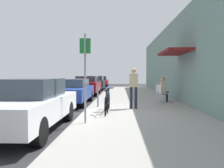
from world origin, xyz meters
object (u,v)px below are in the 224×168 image
object	(u,v)px
parked_car_4	(101,81)
seated_patron_0	(164,89)
street_sign	(85,71)
cafe_chair_1	(160,91)
parked_car_2	(87,85)
parking_meter	(98,90)
pedestrian_standing	(134,85)
parked_car_1	(72,91)
bicycle_1	(108,102)
bicycle_0	(106,103)
cafe_chair_0	(163,92)
parked_car_0	(29,104)
parked_car_3	(95,83)

from	to	relation	value
parked_car_4	seated_patron_0	world-z (taller)	seated_patron_0
street_sign	cafe_chair_1	xyz separation A→B (m)	(3.22, 6.17, -1.02)
parked_car_2	parked_car_4	world-z (taller)	parked_car_2
parking_meter	pedestrian_standing	size ratio (longest dim) A/B	0.78
parked_car_1	street_sign	size ratio (longest dim) A/B	1.69
bicycle_1	pedestrian_standing	distance (m)	1.35
parked_car_2	cafe_chair_1	bearing A→B (deg)	-44.08
bicycle_0	cafe_chair_0	size ratio (longest dim) A/B	1.97
bicycle_0	seated_patron_0	bearing A→B (deg)	52.11
parked_car_1	bicycle_0	size ratio (longest dim) A/B	2.57
parking_meter	parked_car_1	bearing A→B (deg)	129.33
parking_meter	cafe_chair_0	xyz separation A→B (m)	(3.17, 2.01, -0.26)
parked_car_1	pedestrian_standing	xyz separation A→B (m)	(3.08, -2.25, 0.43)
parked_car_4	parking_meter	bearing A→B (deg)	-85.49
parked_car_0	parking_meter	bearing A→B (deg)	67.33
cafe_chair_0	bicycle_0	bearing A→B (deg)	-127.32
parked_car_4	bicycle_1	size ratio (longest dim) A/B	2.57
parked_car_4	bicycle_1	bearing A→B (deg)	-84.30
street_sign	cafe_chair_0	distance (m)	6.26
seated_patron_0	pedestrian_standing	distance (m)	2.94
parked_car_1	parked_car_3	world-z (taller)	parked_car_3
parking_meter	cafe_chair_1	world-z (taller)	parking_meter
bicycle_0	cafe_chair_0	bearing A→B (deg)	52.68
parked_car_4	parked_car_2	bearing A→B (deg)	-90.00
cafe_chair_1	parking_meter	bearing A→B (deg)	-137.45
parked_car_4	street_sign	size ratio (longest dim) A/B	1.69
parked_car_0	parking_meter	size ratio (longest dim) A/B	3.33
parked_car_4	seated_patron_0	size ratio (longest dim) A/B	3.41
cafe_chair_1	seated_patron_0	bearing A→B (deg)	-86.24
bicycle_1	cafe_chair_0	xyz separation A→B (m)	(2.66, 2.98, 0.14)
parked_car_3	cafe_chair_0	world-z (taller)	parked_car_3
parked_car_2	parked_car_4	distance (m)	12.17
parked_car_4	parking_meter	world-z (taller)	parking_meter
parked_car_1	parked_car_2	distance (m)	5.60
parked_car_2	pedestrian_standing	distance (m)	8.43
parked_car_2	cafe_chair_1	distance (m)	6.58
parked_car_0	street_sign	world-z (taller)	street_sign
cafe_chair_0	pedestrian_standing	xyz separation A→B (m)	(-1.65, -2.37, 0.50)
parked_car_1	seated_patron_0	world-z (taller)	seated_patron_0
parked_car_4	seated_patron_0	distance (m)	18.28
parked_car_3	bicycle_0	bearing A→B (deg)	-82.30
parked_car_2	parked_car_4	xyz separation A→B (m)	(-0.00, 12.17, -0.04)
street_sign	cafe_chair_1	bearing A→B (deg)	62.41
parking_meter	bicycle_0	size ratio (longest dim) A/B	0.77
parked_car_2	bicycle_0	distance (m)	9.25
pedestrian_standing	parked_car_3	bearing A→B (deg)	102.63
parked_car_3	seated_patron_0	distance (m)	12.32
parked_car_0	seated_patron_0	xyz separation A→B (m)	(4.78, 5.73, 0.08)
parked_car_0	parked_car_4	bearing A→B (deg)	90.00
bicycle_1	seated_patron_0	distance (m)	4.06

